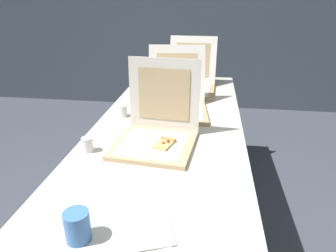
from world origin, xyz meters
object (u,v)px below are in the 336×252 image
cup_printed_front (77,226)px  cup_white_near_left (87,145)px  napkin_pile (149,232)px  cup_white_far (145,97)px  table (169,132)px  pizza_box_middle (176,103)px  pizza_box_back (190,83)px  pizza_box_front (157,133)px  cup_white_mid (123,111)px

cup_printed_front → cup_white_near_left: bearing=108.6°
cup_white_near_left → napkin_pile: cup_white_near_left is taller
cup_white_far → table: bearing=-60.0°
cup_white_far → cup_white_near_left: bearing=-99.3°
napkin_pile → cup_white_far: bearing=102.2°
table → pizza_box_middle: (0.02, 0.21, 0.10)m
cup_white_near_left → pizza_box_back: bearing=69.0°
pizza_box_front → pizza_box_middle: bearing=90.2°
pizza_box_front → cup_white_mid: pizza_box_front is taller
cup_white_mid → napkin_pile: (0.35, -0.96, -0.03)m
pizza_box_middle → cup_printed_front: (-0.17, -1.15, -0.00)m
pizza_box_middle → pizza_box_back: (0.05, 0.47, 0.00)m
pizza_box_front → cup_printed_front: (-0.13, -0.69, -0.01)m
table → pizza_box_front: size_ratio=5.21×
pizza_box_middle → cup_white_far: bearing=139.7°
cup_white_near_left → cup_white_far: bearing=80.7°
table → pizza_box_front: pizza_box_front is taller
pizza_box_back → cup_white_far: 0.42m
cup_white_far → cup_printed_front: size_ratio=0.71×
cup_white_mid → pizza_box_middle: bearing=23.2°
pizza_box_back → cup_printed_front: size_ratio=5.23×
cup_white_near_left → cup_white_far: same height
pizza_box_back → table: bearing=-94.5°
cup_white_far → napkin_pile: 1.28m
cup_printed_front → napkin_pile: bearing=15.0°
pizza_box_back → cup_white_mid: size_ratio=7.35×
pizza_box_back → napkin_pile: 1.57m
pizza_box_front → cup_white_far: 0.65m
cup_white_far → cup_printed_front: 1.31m
cup_white_far → pizza_box_front: bearing=-73.1°
table → cup_white_mid: size_ratio=31.53×
pizza_box_front → cup_printed_front: bearing=-94.8°
table → cup_white_near_left: 0.52m
pizza_box_front → cup_white_far: (-0.19, 0.63, -0.02)m
pizza_box_back → cup_white_far: (-0.29, -0.31, -0.02)m
pizza_box_middle → cup_white_near_left: bearing=-127.4°
napkin_pile → pizza_box_front: bearing=97.4°
cup_white_near_left → cup_white_far: 0.77m
cup_white_near_left → cup_white_far: size_ratio=1.00×
cup_white_mid → cup_printed_front: bearing=-82.0°
pizza_box_front → cup_white_far: pizza_box_front is taller
table → cup_white_mid: (-0.29, 0.08, 0.08)m
pizza_box_front → cup_printed_front: 0.70m
cup_white_far → napkin_pile: (0.27, -1.25, -0.03)m
cup_white_far → cup_white_mid: (-0.08, -0.29, 0.00)m
table → pizza_box_middle: size_ratio=4.07×
pizza_box_front → pizza_box_back: bearing=89.8°
pizza_box_middle → cup_printed_front: pizza_box_middle is taller
pizza_box_middle → cup_white_near_left: pizza_box_middle is taller
pizza_box_front → napkin_pile: (0.08, -0.63, -0.05)m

